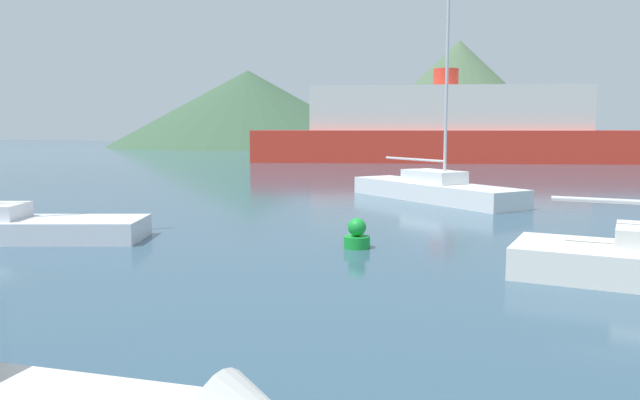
{
  "coord_description": "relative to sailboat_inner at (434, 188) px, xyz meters",
  "views": [
    {
      "loc": [
        4.56,
        -0.2,
        2.94
      ],
      "look_at": [
        -0.37,
        14.0,
        1.2
      ],
      "focal_mm": 35.0,
      "sensor_mm": 36.0,
      "label": 1
    }
  ],
  "objects": [
    {
      "name": "buoy_marker",
      "position": [
        -0.19,
        -10.81,
        -0.18
      ],
      "size": [
        0.65,
        0.65,
        0.75
      ],
      "color": "green",
      "rests_on": "ground_plane"
    },
    {
      "name": "ferry_distant",
      "position": [
        -3.88,
        30.84,
        2.37
      ],
      "size": [
        34.53,
        16.59,
        8.1
      ],
      "rotation": [
        0.0,
        0.0,
        0.25
      ],
      "color": "red",
      "rests_on": "ground_plane"
    },
    {
      "name": "hill_west",
      "position": [
        -40.81,
        67.65,
        5.62
      ],
      "size": [
        44.79,
        44.79,
        12.21
      ],
      "color": "#38563D",
      "rests_on": "ground_plane"
    },
    {
      "name": "sailboat_inner",
      "position": [
        0.0,
        0.0,
        0.0
      ],
      "size": [
        7.78,
        6.93,
        10.03
      ],
      "rotation": [
        0.0,
        0.0,
        -0.69
      ],
      "color": "white",
      "rests_on": "ground_plane"
    },
    {
      "name": "hill_central",
      "position": [
        -5.82,
        56.76,
        6.52
      ],
      "size": [
        29.2,
        29.2,
        14.02
      ],
      "color": "#4C6647",
      "rests_on": "ground_plane"
    }
  ]
}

